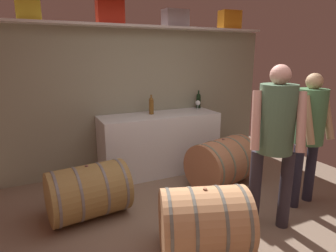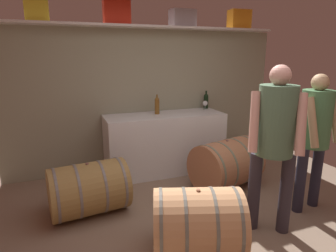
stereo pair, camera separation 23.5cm
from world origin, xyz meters
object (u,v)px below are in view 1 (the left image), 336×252
wine_barrel_flank (88,191)px  visitor_tasting (310,127)px  toolcase_red (110,11)px  winemaker_pouring (275,131)px  work_cabinet (159,143)px  wine_barrel_near (222,162)px  wine_glass (198,103)px  wine_barrel_far (204,222)px  wine_bottle_amber (151,105)px  wine_bottle_dark (198,100)px  toolcase_yellow (28,6)px  toolcase_grey (175,18)px  toolcase_orange (230,20)px

wine_barrel_flank → visitor_tasting: size_ratio=0.57×
toolcase_red → winemaker_pouring: (1.09, -2.11, -1.33)m
toolcase_red → winemaker_pouring: size_ratio=0.21×
work_cabinet → wine_barrel_near: work_cabinet is taller
wine_glass → wine_barrel_far: bearing=-119.0°
wine_bottle_amber → wine_bottle_dark: bearing=9.1°
wine_bottle_amber → winemaker_pouring: (0.56, -1.96, 0.00)m
toolcase_red → visitor_tasting: 2.99m
toolcase_yellow → wine_barrel_far: bearing=-60.6°
winemaker_pouring → wine_bottle_amber: bearing=-39.1°
work_cabinet → wine_barrel_flank: size_ratio=1.99×
toolcase_yellow → toolcase_grey: size_ratio=0.96×
toolcase_orange → winemaker_pouring: size_ratio=0.20×
wine_barrel_flank → visitor_tasting: 2.65m
wine_bottle_amber → wine_barrel_far: (-0.32, -2.06, -0.73)m
toolcase_red → wine_bottle_dark: size_ratio=1.21×
toolcase_grey → work_cabinet: toolcase_grey is taller
toolcase_yellow → winemaker_pouring: 3.27m
work_cabinet → wine_barrel_near: 1.03m
wine_bottle_amber → wine_barrel_flank: wine_bottle_amber is taller
wine_bottle_dark → wine_glass: 0.12m
toolcase_orange → visitor_tasting: bearing=-92.2°
toolcase_grey → wine_bottle_amber: bearing=-165.1°
wine_bottle_amber → visitor_tasting: 2.18m
toolcase_yellow → work_cabinet: (1.66, -0.23, -1.93)m
wine_bottle_dark → wine_barrel_near: bearing=-102.1°
wine_glass → winemaker_pouring: size_ratio=0.09×
toolcase_red → wine_bottle_dark: toolcase_red is taller
toolcase_red → wine_barrel_flank: 2.44m
toolcase_red → wine_barrel_far: 3.03m
toolcase_orange → wine_bottle_dark: size_ratio=1.14×
toolcase_yellow → wine_barrel_far: (1.24, -2.21, -2.06)m
wine_bottle_amber → wine_barrel_far: bearing=-98.7°
toolcase_yellow → toolcase_orange: 3.04m
wine_glass → winemaker_pouring: bearing=-98.3°
wine_barrel_near → wine_barrel_far: wine_barrel_near is taller
wine_bottle_amber → winemaker_pouring: 2.04m
wine_barrel_far → wine_barrel_flank: bearing=146.2°
toolcase_yellow → toolcase_red: size_ratio=0.98×
wine_barrel_near → winemaker_pouring: 1.27m
wine_barrel_far → visitor_tasting: size_ratio=0.59×
toolcase_yellow → toolcase_red: bearing=0.0°
toolcase_red → work_cabinet: bearing=-16.6°
wine_bottle_amber → wine_barrel_near: (0.69, -0.91, -0.71)m
toolcase_grey → work_cabinet: size_ratio=0.20×
wine_bottle_amber → visitor_tasting: bearing=-54.1°
toolcase_orange → wine_bottle_amber: toolcase_orange is taller
wine_barrel_near → visitor_tasting: 1.22m
wine_bottle_amber → wine_barrel_flank: (-1.16, -0.97, -0.74)m
toolcase_red → toolcase_grey: (1.01, 0.00, -0.05)m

